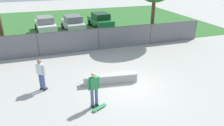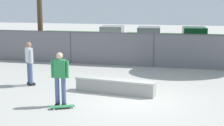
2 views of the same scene
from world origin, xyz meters
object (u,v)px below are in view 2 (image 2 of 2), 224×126
(skateboarder, at_px, (60,77))
(bystander, at_px, (29,62))
(car_green, at_px, (194,38))
(car_silver, at_px, (149,38))
(concrete_ledge, at_px, (115,86))
(car_white, at_px, (112,37))
(skateboard, at_px, (62,107))

(skateboarder, distance_m, bystander, 3.32)
(car_green, bearing_deg, car_silver, -171.20)
(concrete_ledge, distance_m, car_silver, 12.38)
(car_white, bearing_deg, concrete_ledge, -75.98)
(car_silver, bearing_deg, concrete_ledge, -88.49)
(concrete_ledge, xyz_separation_m, car_silver, (-0.33, 12.37, 0.56))
(bystander, bearing_deg, car_white, 87.31)
(skateboard, height_order, car_white, car_white)
(car_white, xyz_separation_m, car_silver, (2.84, -0.34, 0.00))
(car_silver, relative_size, bystander, 2.39)
(skateboarder, xyz_separation_m, car_silver, (1.09, 14.31, -0.17))
(car_green, bearing_deg, bystander, -118.06)
(skateboard, relative_size, car_white, 0.18)
(concrete_ledge, relative_size, skateboard, 3.96)
(concrete_ledge, xyz_separation_m, skateboard, (-1.25, -2.22, -0.21))
(skateboarder, distance_m, car_silver, 14.35)
(car_green, bearing_deg, skateboard, -105.33)
(concrete_ledge, bearing_deg, car_white, 104.02)
(skateboarder, relative_size, car_silver, 0.42)
(concrete_ledge, height_order, car_silver, car_silver)
(skateboard, height_order, car_green, car_green)
(car_white, bearing_deg, car_silver, -6.74)
(skateboarder, xyz_separation_m, bystander, (-2.33, 2.36, 0.00))
(skateboard, bearing_deg, bystander, 133.43)
(skateboard, bearing_deg, car_white, 97.33)
(concrete_ledge, bearing_deg, skateboard, -119.39)
(car_white, relative_size, bystander, 2.39)
(car_white, xyz_separation_m, car_green, (6.06, 0.16, 0.00))
(car_silver, xyz_separation_m, bystander, (-3.42, -11.95, 0.17))
(concrete_ledge, relative_size, bystander, 1.75)
(skateboarder, bearing_deg, concrete_ledge, 53.98)
(concrete_ledge, height_order, skateboard, concrete_ledge)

